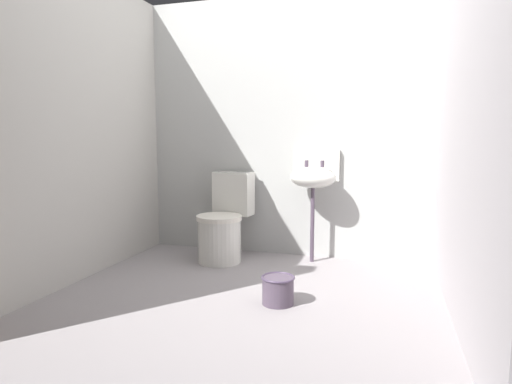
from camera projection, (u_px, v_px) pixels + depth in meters
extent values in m
cube|color=gray|center=(243.00, 303.00, 3.00)|extent=(3.05, 2.83, 0.08)
cube|color=#B0B1AE|center=(286.00, 128.00, 4.05)|extent=(3.05, 0.10, 2.38)
cube|color=#B8B4AD|center=(77.00, 126.00, 3.34)|extent=(0.10, 2.63, 2.38)
cube|color=#B3ACB0|center=(470.00, 122.00, 2.56)|extent=(0.10, 2.63, 2.38)
cylinder|color=silver|center=(219.00, 241.00, 3.85)|extent=(0.41, 0.41, 0.38)
cylinder|color=silver|center=(219.00, 218.00, 3.82)|extent=(0.44, 0.44, 0.04)
cube|color=silver|center=(233.00, 193.00, 4.08)|extent=(0.38, 0.21, 0.40)
cylinder|color=#504253|center=(312.00, 225.00, 3.84)|extent=(0.04, 0.04, 0.66)
ellipsoid|color=silver|center=(313.00, 178.00, 3.79)|extent=(0.40, 0.32, 0.18)
cube|color=silver|center=(316.00, 165.00, 3.94)|extent=(0.42, 0.04, 0.28)
cylinder|color=#504253|center=(307.00, 164.00, 3.86)|extent=(0.04, 0.04, 0.06)
cylinder|color=#504253|center=(322.00, 164.00, 3.82)|extent=(0.04, 0.04, 0.06)
cylinder|color=#504253|center=(278.00, 291.00, 2.88)|extent=(0.21, 0.21, 0.18)
torus|color=#483B51|center=(278.00, 277.00, 2.87)|extent=(0.23, 0.23, 0.02)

